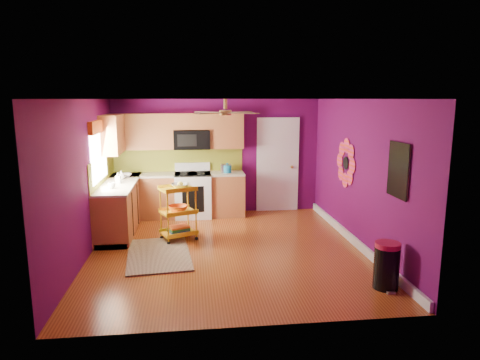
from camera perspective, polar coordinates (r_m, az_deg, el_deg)
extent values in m
plane|color=maroon|center=(7.31, -1.70, -9.26)|extent=(5.00, 5.00, 0.00)
cube|color=#580A4C|center=(9.44, -3.05, 3.14)|extent=(4.50, 0.04, 2.50)
cube|color=#580A4C|center=(4.56, 0.92, -5.19)|extent=(4.50, 0.04, 2.50)
cube|color=#580A4C|center=(7.15, -20.02, 0.03)|extent=(0.04, 5.00, 2.50)
cube|color=#580A4C|center=(7.51, 15.61, 0.77)|extent=(0.04, 5.00, 2.50)
cube|color=silver|center=(6.87, -1.82, 10.75)|extent=(4.50, 5.00, 0.04)
cube|color=white|center=(7.78, 14.97, -7.82)|extent=(0.05, 4.90, 0.14)
cube|color=brown|center=(8.56, -15.67, -3.51)|extent=(0.60, 2.30, 0.90)
cube|color=brown|center=(9.28, -8.14, -2.12)|extent=(2.80, 0.60, 0.90)
cube|color=beige|center=(8.46, -15.83, -0.42)|extent=(0.63, 2.30, 0.04)
cube|color=beige|center=(9.18, -8.21, 0.74)|extent=(2.80, 0.63, 0.04)
cube|color=black|center=(8.66, -15.54, -6.08)|extent=(0.54, 2.30, 0.10)
cube|color=black|center=(9.37, -8.07, -4.50)|extent=(2.80, 0.54, 0.10)
cube|color=white|center=(9.24, -6.28, -2.06)|extent=(0.76, 0.66, 0.92)
cube|color=black|center=(9.15, -6.34, 0.78)|extent=(0.76, 0.62, 0.03)
cube|color=white|center=(9.41, -6.37, 1.77)|extent=(0.76, 0.06, 0.18)
cube|color=black|center=(8.93, -6.27, -2.58)|extent=(0.45, 0.02, 0.55)
cube|color=brown|center=(9.26, -12.95, 6.31)|extent=(1.32, 0.33, 0.75)
cube|color=brown|center=(9.23, -1.84, 6.56)|extent=(0.72, 0.33, 0.75)
cube|color=brown|center=(9.19, -6.49, 7.76)|extent=(0.76, 0.33, 0.34)
cube|color=brown|center=(8.85, -16.50, 5.95)|extent=(0.33, 1.30, 0.75)
cube|color=black|center=(9.18, -6.44, 5.38)|extent=(0.76, 0.38, 0.40)
cube|color=olive|center=(9.43, -8.21, 2.69)|extent=(2.80, 0.01, 0.51)
cube|color=olive|center=(8.46, -17.87, 1.36)|extent=(0.01, 2.30, 0.51)
cube|color=white|center=(8.12, -18.34, 3.49)|extent=(0.03, 1.20, 1.00)
cube|color=#DC5713|center=(8.07, -18.33, 6.81)|extent=(0.08, 1.35, 0.22)
cube|color=white|center=(9.63, 5.02, 1.91)|extent=(0.85, 0.04, 2.05)
cube|color=white|center=(9.61, 5.04, 1.89)|extent=(0.95, 0.02, 2.15)
sphere|color=#BF8C3F|center=(9.65, 6.94, 1.74)|extent=(0.07, 0.07, 0.07)
cylinder|color=black|center=(8.04, 13.92, 2.21)|extent=(0.01, 0.24, 0.24)
cube|color=teal|center=(6.20, 20.42, 1.25)|extent=(0.03, 0.52, 0.72)
cube|color=black|center=(6.19, 20.30, 1.25)|extent=(0.01, 0.56, 0.76)
cylinder|color=#BF8C3F|center=(7.07, -1.96, 10.10)|extent=(0.06, 0.06, 0.16)
cylinder|color=#BF8C3F|center=(7.07, -1.95, 8.97)|extent=(0.20, 0.20, 0.08)
cube|color=#4C2D19|center=(7.36, -0.01, 9.04)|extent=(0.47, 0.47, 0.01)
cube|color=#4C2D19|center=(7.32, -4.25, 9.00)|extent=(0.47, 0.47, 0.01)
cube|color=#4C2D19|center=(6.78, -4.05, 8.87)|extent=(0.47, 0.47, 0.01)
cube|color=#4C2D19|center=(6.83, 0.51, 8.91)|extent=(0.47, 0.47, 0.01)
cube|color=#321F10|center=(7.19, -10.79, -9.70)|extent=(1.14, 1.70, 0.02)
cylinder|color=yellow|center=(7.47, -9.59, -4.93)|extent=(0.03, 0.03, 0.91)
cylinder|color=yellow|center=(7.66, -5.89, -4.44)|extent=(0.03, 0.03, 0.91)
cylinder|color=yellow|center=(7.80, -10.53, -4.28)|extent=(0.03, 0.03, 0.91)
cylinder|color=yellow|center=(7.99, -6.96, -3.83)|extent=(0.03, 0.03, 0.91)
sphere|color=black|center=(7.61, -9.48, -8.32)|extent=(0.06, 0.06, 0.06)
sphere|color=black|center=(7.80, -5.82, -7.75)|extent=(0.06, 0.06, 0.06)
sphere|color=black|center=(7.94, -10.41, -7.54)|extent=(0.06, 0.06, 0.06)
sphere|color=black|center=(8.12, -6.89, -7.03)|extent=(0.06, 0.06, 0.06)
cube|color=yellow|center=(7.63, -8.32, -1.21)|extent=(0.71, 0.63, 0.03)
cube|color=yellow|center=(7.72, -8.23, -4.25)|extent=(0.71, 0.63, 0.03)
cube|color=yellow|center=(7.83, -8.16, -6.98)|extent=(0.71, 0.63, 0.03)
imported|color=beige|center=(7.63, -7.96, -0.76)|extent=(0.43, 0.43, 0.08)
sphere|color=yellow|center=(7.63, -7.96, -0.58)|extent=(0.11, 0.11, 0.11)
imported|color=#DC5713|center=(7.70, -8.25, -3.76)|extent=(0.44, 0.44, 0.10)
cube|color=navy|center=(7.82, -8.17, -6.72)|extent=(0.42, 0.37, 0.04)
cube|color=#267233|center=(7.81, -8.17, -6.44)|extent=(0.42, 0.37, 0.04)
cube|color=#DC5713|center=(7.80, -8.18, -6.19)|extent=(0.42, 0.37, 0.03)
cylinder|color=black|center=(6.14, 18.93, -11.02)|extent=(0.35, 0.35, 0.57)
cylinder|color=#A51739|center=(6.03, 19.12, -8.20)|extent=(0.33, 0.33, 0.07)
cube|color=beige|center=(6.10, 19.46, -13.94)|extent=(0.12, 0.06, 0.03)
cylinder|color=#15749F|center=(9.18, -1.70, 1.48)|extent=(0.18, 0.18, 0.16)
sphere|color=#15749F|center=(9.17, -1.71, 2.10)|extent=(0.06, 0.06, 0.06)
cube|color=beige|center=(9.22, -1.89, 1.58)|extent=(0.22, 0.15, 0.18)
imported|color=#EA3F72|center=(8.32, -15.96, 0.28)|extent=(0.10, 0.10, 0.21)
imported|color=white|center=(8.72, -15.55, 0.64)|extent=(0.14, 0.14, 0.17)
imported|color=white|center=(8.97, -15.07, 0.59)|extent=(0.27, 0.27, 0.07)
imported|color=white|center=(7.90, -16.71, -0.71)|extent=(0.13, 0.13, 0.10)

